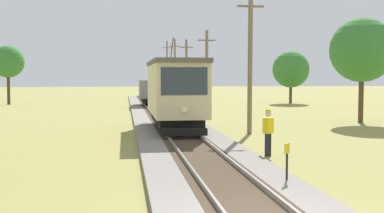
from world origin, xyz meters
The scene contains 13 objects.
rail_right centered at (0.72, 0.00, 0.25)m, with size 0.07×120.00×0.14m, color gray.
red_tram centered at (0.00, 16.19, 2.19)m, with size 2.60×8.54×4.79m.
freight_car centered at (0.00, 37.19, 1.56)m, with size 2.40×5.20×2.31m.
utility_pole_near_tram centered at (3.72, 14.84, 3.81)m, with size 1.40×0.32×7.43m.
utility_pole_mid centered at (3.72, 27.93, 3.39)m, with size 1.40×0.51×6.58m.
utility_pole_far centered at (3.72, 40.15, 3.49)m, with size 1.40×0.53×6.80m.
utility_pole_distant centered at (3.72, 51.64, 3.96)m, with size 1.40×0.34×7.73m.
utility_pole_horizon centered at (3.72, 62.89, 4.23)m, with size 1.40×0.39×8.27m.
trackside_signal_marker centered at (1.69, 3.31, 0.67)m, with size 0.21×0.21×1.18m.
track_worker centered at (2.65, 8.14, 0.98)m, with size 0.45×0.42×1.78m.
tree_left_near centered at (-14.78, 43.55, 4.51)m, with size 3.39×3.39×6.23m.
tree_left_far centered at (15.65, 41.99, 3.75)m, with size 4.06×4.06×5.79m.
tree_right_far centered at (12.36, 19.73, 4.65)m, with size 4.09×4.09×6.71m.
Camera 1 is at (-2.65, -8.99, 2.98)m, focal length 44.67 mm.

